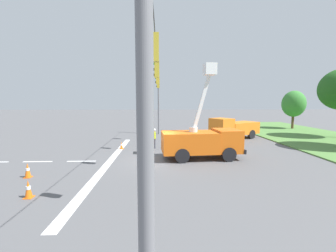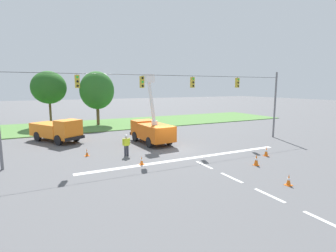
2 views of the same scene
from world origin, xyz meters
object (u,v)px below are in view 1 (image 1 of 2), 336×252
at_px(tree_far_west, 294,104).
at_px(utility_truck_bucket_lift, 202,140).
at_px(traffic_cone_mid_left, 28,189).
at_px(traffic_cone_foreground_right, 28,170).
at_px(road_worker, 154,137).
at_px(traffic_cone_foreground_left, 121,145).
at_px(traffic_cone_mid_right, 169,139).
at_px(utility_truck_support_near, 233,128).

xyz_separation_m(tree_far_west, utility_truck_bucket_lift, (16.90, -16.93, -2.40)).
bearing_deg(traffic_cone_mid_left, traffic_cone_foreground_right, -149.68).
bearing_deg(traffic_cone_mid_left, utility_truck_bucket_lift, 126.44).
xyz_separation_m(road_worker, traffic_cone_foreground_left, (0.22, -2.90, -0.69)).
distance_m(road_worker, traffic_cone_mid_right, 3.31).
xyz_separation_m(road_worker, traffic_cone_mid_left, (10.23, -5.21, -0.60)).
bearing_deg(road_worker, tree_far_west, 122.67).
bearing_deg(utility_truck_bucket_lift, traffic_cone_mid_right, -162.06).
distance_m(road_worker, traffic_cone_foreground_left, 2.99).
height_order(road_worker, traffic_cone_foreground_left, road_worker).
distance_m(tree_far_west, traffic_cone_mid_left, 34.89).
height_order(tree_far_west, traffic_cone_foreground_right, tree_far_west).
distance_m(utility_truck_support_near, traffic_cone_foreground_right, 19.68).
bearing_deg(road_worker, traffic_cone_mid_left, -26.99).
bearing_deg(traffic_cone_foreground_left, road_worker, 94.40).
bearing_deg(utility_truck_support_near, traffic_cone_mid_left, -42.93).
bearing_deg(tree_far_west, traffic_cone_mid_left, -47.71).
distance_m(traffic_cone_foreground_left, traffic_cone_foreground_right, 8.30).
height_order(utility_truck_bucket_lift, traffic_cone_foreground_right, utility_truck_bucket_lift).
xyz_separation_m(tree_far_west, utility_truck_support_near, (8.48, -11.84, -2.57)).
height_order(tree_far_west, utility_truck_support_near, tree_far_west).
distance_m(tree_far_west, utility_truck_support_near, 14.79).
relative_size(utility_truck_bucket_lift, traffic_cone_mid_right, 10.93).
bearing_deg(utility_truck_bucket_lift, utility_truck_support_near, 148.84).
relative_size(utility_truck_support_near, road_worker, 3.60).
bearing_deg(utility_truck_bucket_lift, traffic_cone_foreground_left, -118.80).
bearing_deg(road_worker, utility_truck_bucket_lift, 43.28).
bearing_deg(traffic_cone_foreground_right, utility_truck_bucket_lift, 110.24).
bearing_deg(traffic_cone_foreground_right, traffic_cone_foreground_left, 152.22).
xyz_separation_m(traffic_cone_foreground_left, traffic_cone_foreground_right, (7.34, -3.87, 0.10)).
bearing_deg(tree_far_west, traffic_cone_mid_right, -61.89).
xyz_separation_m(utility_truck_support_near, traffic_cone_foreground_left, (4.87, -11.53, -0.91)).
xyz_separation_m(traffic_cone_foreground_left, traffic_cone_mid_right, (-3.15, 4.28, -0.01)).
bearing_deg(utility_truck_support_near, traffic_cone_mid_right, -76.65).
bearing_deg(utility_truck_support_near, traffic_cone_foreground_right, -51.58).
distance_m(traffic_cone_foreground_left, traffic_cone_mid_right, 5.31).
distance_m(utility_truck_support_near, road_worker, 9.81).
xyz_separation_m(utility_truck_bucket_lift, traffic_cone_foreground_left, (-3.54, -6.44, -1.08)).
bearing_deg(utility_truck_bucket_lift, traffic_cone_mid_left, -53.56).
distance_m(utility_truck_support_near, traffic_cone_mid_right, 7.51).
relative_size(utility_truck_support_near, traffic_cone_mid_right, 10.22).
bearing_deg(traffic_cone_foreground_left, utility_truck_bucket_lift, 61.20).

